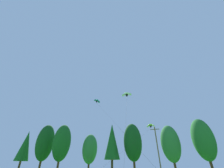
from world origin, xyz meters
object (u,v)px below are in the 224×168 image
(utility_pole, at_px, (158,149))
(parafoil_kite_far_teal, at_px, (97,101))
(parafoil_kite_mid_white, at_px, (127,95))
(parafoil_kite_high_lime_white, at_px, (151,126))

(utility_pole, distance_m, parafoil_kite_far_teal, 18.66)
(utility_pole, height_order, parafoil_kite_mid_white, parafoil_kite_mid_white)
(parafoil_kite_high_lime_white, xyz_separation_m, parafoil_kite_mid_white, (-5.14, -4.98, 7.49))
(utility_pole, xyz_separation_m, parafoil_kite_mid_white, (-6.00, -3.08, 13.14))
(utility_pole, distance_m, parafoil_kite_mid_white, 14.77)
(parafoil_kite_mid_white, relative_size, parafoil_kite_far_teal, 1.11)
(parafoil_kite_high_lime_white, bearing_deg, utility_pole, -65.42)
(parafoil_kite_high_lime_white, distance_m, parafoil_kite_far_teal, 15.71)
(utility_pole, bearing_deg, parafoil_kite_high_lime_white, 114.58)
(utility_pole, xyz_separation_m, parafoil_kite_high_lime_white, (-0.87, 1.90, 5.65))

